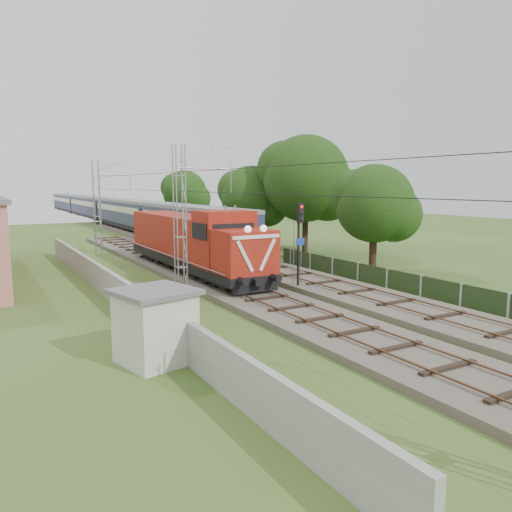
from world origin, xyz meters
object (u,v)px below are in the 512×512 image
signal_post (300,230)px  relay_hut (155,326)px  locomotive (193,241)px  coach_rake (107,208)px

signal_post → relay_hut: size_ratio=1.70×
locomotive → relay_hut: (-7.40, -14.64, -0.99)m
locomotive → relay_hut: size_ratio=5.88×
relay_hut → signal_post: bearing=33.7°
locomotive → coach_rake: (5.00, 45.78, 0.21)m
locomotive → relay_hut: bearing=-116.8°
coach_rake → relay_hut: size_ratio=30.08×
signal_post → relay_hut: bearing=-146.3°
signal_post → relay_hut: 13.04m
coach_rake → relay_hut: 61.69m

